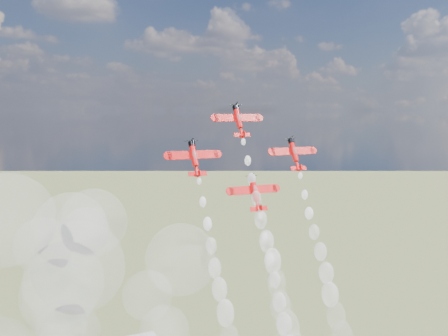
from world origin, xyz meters
TOP-DOWN VIEW (x-y plane):
  - plane_lead at (-3.71, 12.69)m, footprint 12.49×6.39m
  - plane_left at (-17.36, 8.29)m, footprint 12.49×6.39m
  - plane_right at (9.95, 8.29)m, footprint 12.49×6.39m
  - plane_slot at (-3.71, 3.89)m, footprint 12.49×6.39m
  - smoke_trail_lead at (-3.53, -8.44)m, footprint 5.26×26.56m
  - drifted_smoke_cloud at (-44.19, 23.59)m, footprint 63.15×39.26m

SIDE VIEW (x-z plane):
  - smoke_trail_lead at x=-3.53m, z-range 49.52..96.13m
  - drifted_smoke_cloud at x=-44.19m, z-range 46.82..102.84m
  - plane_slot at x=-3.71m, z-range 91.55..99.78m
  - plane_left at x=-17.36m, z-range 100.04..108.26m
  - plane_right at x=9.95m, z-range 100.04..108.26m
  - plane_lead at x=-3.71m, z-range 108.52..116.75m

